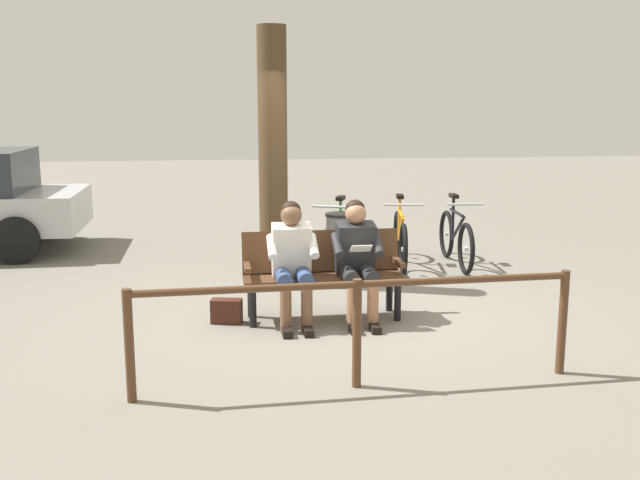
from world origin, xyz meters
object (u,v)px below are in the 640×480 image
Objects in this scene: bicycle_silver at (337,242)px; bench at (322,268)px; bicycle_black at (400,239)px; bicycle_purple at (456,239)px; litter_bin at (341,247)px; person_companion at (293,257)px; person_reading at (357,255)px; handbag at (227,311)px; tree_trunk at (273,158)px.

bench is at bearing 7.88° from bicycle_silver.
bicycle_purple is at bearing 95.33° from bicycle_black.
bicycle_black is at bearing -143.28° from litter_bin.
bicycle_silver is (-0.77, -2.23, -0.30)m from person_companion.
person_reading is at bearing 179.95° from person_companion.
bicycle_silver reaches higher than handbag.
person_reading is 4.00× the size of handbag.
bench is 1.34× the size of person_companion.
bicycle_purple is at bearing -166.07° from tree_trunk.
bench reaches higher than handbag.
tree_trunk reaches higher than handbag.
tree_trunk is at bearing -60.43° from bicycle_black.
litter_bin is (-0.09, -1.61, -0.25)m from person_reading.
tree_trunk reaches higher than bicycle_black.
person_reading is 0.72× the size of bicycle_black.
bench is at bearing 74.24° from litter_bin.
tree_trunk is 1.80× the size of bicycle_black.
person_companion is at bearing -43.31° from bicycle_purple.
person_reading is at bearing -14.63° from bicycle_black.
person_companion reaches higher than bicycle_silver.
litter_bin is at bearing -44.61° from bicycle_black.
person_reading is 2.50m from bicycle_black.
bicycle_purple is (-2.05, -2.08, -0.15)m from bench.
bench is 2.50m from bicycle_black.
person_reading is at bearing 152.75° from bench.
litter_bin is 1.12m from bicycle_black.
person_companion is at bearing 27.10° from bench.
bicycle_purple is at bearing -144.10° from handbag.
handbag is 0.10× the size of tree_trunk.
person_companion is at bearing 1.27° from bicycle_silver.
person_companion is 2.83m from bicycle_black.
bicycle_black and bicycle_silver have the same top height.
person_reading is at bearing 177.75° from handbag.
bicycle_black is (0.75, -0.04, 0.00)m from bicycle_purple.
litter_bin is at bearing -94.56° from person_reading.
litter_bin is (-0.73, -1.63, -0.25)m from person_companion.
person_companion reaches higher than bicycle_purple.
litter_bin is 0.50× the size of bicycle_black.
litter_bin is 0.49× the size of bicycle_purple.
tree_trunk is at bearing -109.78° from handbag.
person_companion is at bearing -0.05° from person_reading.
person_companion reaches higher than bicycle_black.
bicycle_purple reaches higher than handbag.
person_companion is 1.45× the size of litter_bin.
person_companion reaches higher than bench.
litter_bin reaches higher than handbag.
tree_trunk is at bearing -1.12° from litter_bin.
bicycle_purple is at bearing -136.06° from bench.
bench is 1.95× the size of litter_bin.
bicycle_black reaches higher than litter_bin.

